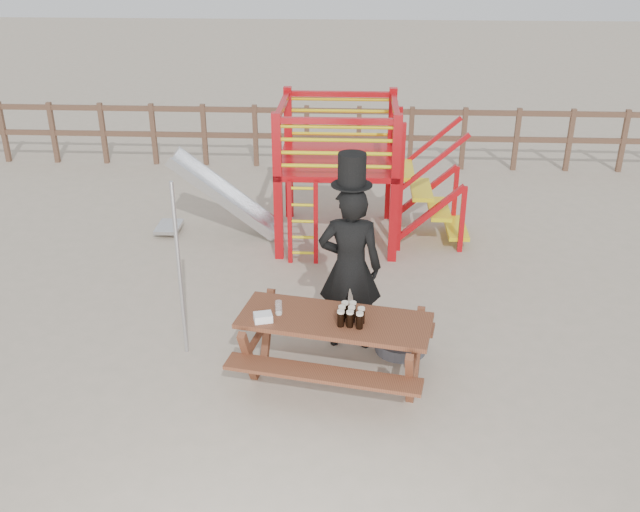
{
  "coord_description": "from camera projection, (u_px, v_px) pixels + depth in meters",
  "views": [
    {
      "loc": [
        0.47,
        -6.38,
        4.37
      ],
      "look_at": [
        0.09,
        0.8,
        0.98
      ],
      "focal_mm": 40.0,
      "sensor_mm": 36.0,
      "label": 1
    }
  ],
  "objects": [
    {
      "name": "paper_bag",
      "position": [
        263.0,
        317.0,
        7.11
      ],
      "size": [
        0.21,
        0.18,
        0.08
      ],
      "primitive_type": "cube",
      "rotation": [
        0.0,
        0.0,
        0.28
      ],
      "color": "white",
      "rests_on": "picnic_table"
    },
    {
      "name": "playground_fort",
      "position": [
        333.0,
        170.0,
        10.43
      ],
      "size": [
        4.71,
        1.84,
        2.1
      ],
      "color": "#B20B11",
      "rests_on": "ground"
    },
    {
      "name": "picnic_table",
      "position": [
        334.0,
        342.0,
        7.28
      ],
      "size": [
        2.15,
        1.67,
        0.75
      ],
      "rotation": [
        0.0,
        0.0,
        -0.19
      ],
      "color": "brown",
      "rests_on": "ground"
    },
    {
      "name": "stout_pints",
      "position": [
        350.0,
        315.0,
        7.06
      ],
      "size": [
        0.27,
        0.29,
        0.17
      ],
      "color": "black",
      "rests_on": "picnic_table"
    },
    {
      "name": "metal_pole",
      "position": [
        179.0,
        271.0,
        7.56
      ],
      "size": [
        0.04,
        0.04,
        2.01
      ],
      "primitive_type": "cylinder",
      "color": "#B2B2B7",
      "rests_on": "ground"
    },
    {
      "name": "man_with_hat",
      "position": [
        350.0,
        264.0,
        7.72
      ],
      "size": [
        0.71,
        0.48,
        2.25
      ],
      "rotation": [
        0.0,
        0.0,
        3.11
      ],
      "color": "black",
      "rests_on": "ground"
    },
    {
      "name": "back_fence",
      "position": [
        333.0,
        130.0,
        13.66
      ],
      "size": [
        15.09,
        0.09,
        1.2
      ],
      "color": "brown",
      "rests_on": "ground"
    },
    {
      "name": "ground",
      "position": [
        308.0,
        370.0,
        7.65
      ],
      "size": [
        60.0,
        60.0,
        0.0
      ],
      "primitive_type": "plane",
      "color": "tan",
      "rests_on": "ground"
    },
    {
      "name": "parasol_base",
      "position": [
        401.0,
        345.0,
        7.98
      ],
      "size": [
        0.57,
        0.57,
        0.24
      ],
      "color": "#3A3B40",
      "rests_on": "ground"
    },
    {
      "name": "empty_glasses",
      "position": [
        279.0,
        308.0,
        7.21
      ],
      "size": [
        0.07,
        0.07,
        0.15
      ],
      "color": "silver",
      "rests_on": "picnic_table"
    }
  ]
}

